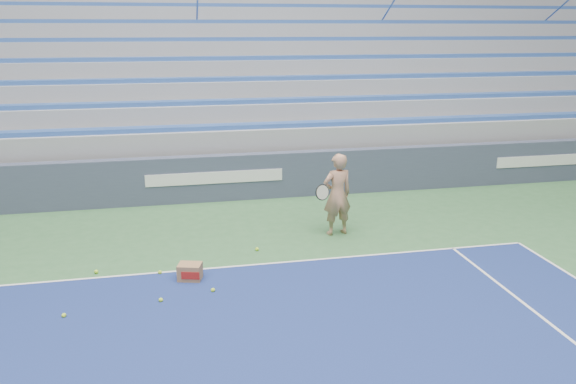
% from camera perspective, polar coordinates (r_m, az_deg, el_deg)
% --- Properties ---
extents(sponsor_barrier, '(30.00, 0.32, 1.10)m').
position_cam_1_polar(sponsor_barrier, '(13.43, -7.45, 1.42)').
color(sponsor_barrier, '#3C435B').
rests_on(sponsor_barrier, ground).
extents(bleachers, '(31.00, 9.15, 7.30)m').
position_cam_1_polar(bleachers, '(18.76, -9.06, 11.21)').
color(bleachers, '#909398').
rests_on(bleachers, ground).
extents(tennis_player, '(0.94, 0.86, 1.65)m').
position_cam_1_polar(tennis_player, '(11.08, 5.01, -0.25)').
color(tennis_player, tan).
rests_on(tennis_player, ground).
extents(ball_box, '(0.44, 0.38, 0.28)m').
position_cam_1_polar(ball_box, '(9.41, -9.92, -8.01)').
color(ball_box, '#936A47').
rests_on(ball_box, ground).
extents(tennis_ball_0, '(0.07, 0.07, 0.07)m').
position_cam_1_polar(tennis_ball_0, '(9.00, -7.64, -9.85)').
color(tennis_ball_0, '#C1F131').
rests_on(tennis_ball_0, ground).
extents(tennis_ball_1, '(0.07, 0.07, 0.07)m').
position_cam_1_polar(tennis_ball_1, '(8.83, -12.80, -10.65)').
color(tennis_ball_1, '#C1F131').
rests_on(tennis_ball_1, ground).
extents(tennis_ball_2, '(0.07, 0.07, 0.07)m').
position_cam_1_polar(tennis_ball_2, '(10.07, -18.90, -7.67)').
color(tennis_ball_2, '#C1F131').
rests_on(tennis_ball_2, ground).
extents(tennis_ball_3, '(0.07, 0.07, 0.07)m').
position_cam_1_polar(tennis_ball_3, '(10.48, -3.17, -5.81)').
color(tennis_ball_3, '#C1F131').
rests_on(tennis_ball_3, ground).
extents(tennis_ball_4, '(0.07, 0.07, 0.07)m').
position_cam_1_polar(tennis_ball_4, '(9.76, -12.89, -7.96)').
color(tennis_ball_4, '#C1F131').
rests_on(tennis_ball_4, ground).
extents(tennis_ball_5, '(0.07, 0.07, 0.07)m').
position_cam_1_polar(tennis_ball_5, '(8.81, -21.81, -11.57)').
color(tennis_ball_5, '#C1F131').
rests_on(tennis_ball_5, ground).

